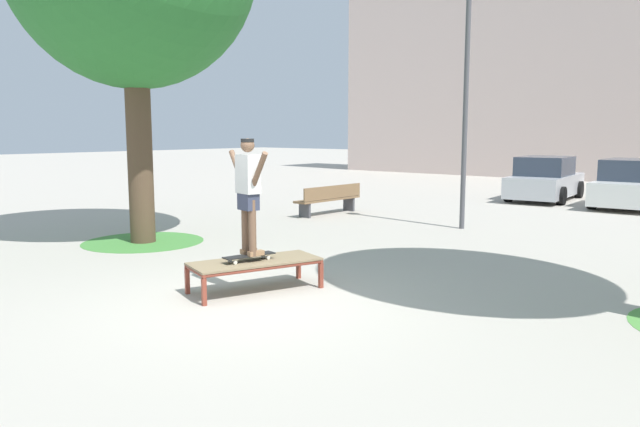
{
  "coord_description": "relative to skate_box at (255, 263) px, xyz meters",
  "views": [
    {
      "loc": [
        5.86,
        -5.56,
        2.33
      ],
      "look_at": [
        -0.43,
        2.02,
        1.0
      ],
      "focal_mm": 33.84,
      "sensor_mm": 36.0,
      "label": 1
    }
  ],
  "objects": [
    {
      "name": "skate_box",
      "position": [
        0.0,
        0.0,
        0.0
      ],
      "size": [
        1.35,
        2.04,
        0.46
      ],
      "color": "brown",
      "rests_on": "ground"
    },
    {
      "name": "ground_plane",
      "position": [
        0.43,
        -0.52,
        -0.41
      ],
      "size": [
        120.0,
        120.0,
        0.0
      ],
      "primitive_type": "plane",
      "color": "#B2AA9E"
    },
    {
      "name": "light_post",
      "position": [
        -0.31,
        7.29,
        3.41
      ],
      "size": [
        0.36,
        0.36,
        5.83
      ],
      "color": "#4C4C51",
      "rests_on": "ground"
    },
    {
      "name": "skateboard",
      "position": [
        -0.03,
        -0.09,
        0.12
      ],
      "size": [
        0.37,
        0.82,
        0.09
      ],
      "color": "black",
      "rests_on": "skate_box"
    },
    {
      "name": "grass_patch_near_left",
      "position": [
        -4.74,
        1.28,
        -0.41
      ],
      "size": [
        2.54,
        2.54,
        0.01
      ],
      "primitive_type": "cylinder",
      "color": "#47893D",
      "rests_on": "ground"
    },
    {
      "name": "car_silver",
      "position": [
        -0.98,
        14.88,
        0.28
      ],
      "size": [
        2.19,
        4.33,
        1.5
      ],
      "color": "#B7BABF",
      "rests_on": "ground"
    },
    {
      "name": "skater",
      "position": [
        -0.03,
        -0.08,
        1.12
      ],
      "size": [
        0.99,
        0.35,
        1.69
      ],
      "color": "brown",
      "rests_on": "skateboard"
    },
    {
      "name": "car_white",
      "position": [
        1.85,
        14.52,
        0.28
      ],
      "size": [
        2.01,
        4.25,
        1.5
      ],
      "color": "silver",
      "rests_on": "ground"
    },
    {
      "name": "park_bench",
      "position": [
        -4.4,
        7.22,
        0.03
      ],
      "size": [
        0.53,
        2.41,
        0.83
      ],
      "color": "brown",
      "rests_on": "ground"
    }
  ]
}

